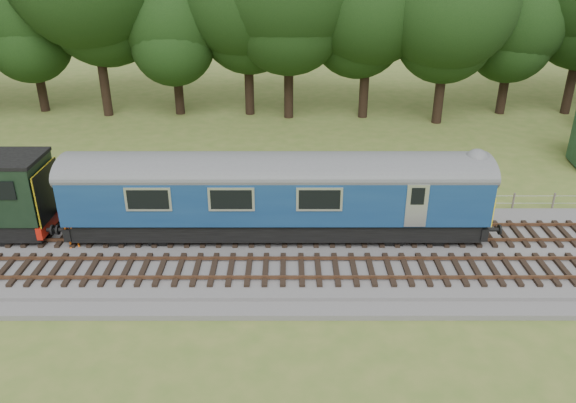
{
  "coord_description": "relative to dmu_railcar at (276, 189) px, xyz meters",
  "views": [
    {
      "loc": [
        -1.24,
        -20.76,
        12.38
      ],
      "look_at": [
        -1.23,
        1.4,
        2.0
      ],
      "focal_mm": 35.0,
      "sensor_mm": 36.0,
      "label": 1
    }
  ],
  "objects": [
    {
      "name": "ground",
      "position": [
        1.74,
        -1.4,
        -2.61
      ],
      "size": [
        120.0,
        120.0,
        0.0
      ],
      "primitive_type": "plane",
      "color": "#496324",
      "rests_on": "ground"
    },
    {
      "name": "ballast",
      "position": [
        1.74,
        -1.4,
        -2.43
      ],
      "size": [
        70.0,
        7.0,
        0.35
      ],
      "primitive_type": "cube",
      "color": "#4C4C4F",
      "rests_on": "ground"
    },
    {
      "name": "track_north",
      "position": [
        1.74,
        -0.0,
        -2.19
      ],
      "size": [
        67.2,
        2.4,
        0.21
      ],
      "color": "black",
      "rests_on": "ballast"
    },
    {
      "name": "track_south",
      "position": [
        1.74,
        -3.0,
        -2.19
      ],
      "size": [
        67.2,
        2.4,
        0.21
      ],
      "color": "black",
      "rests_on": "ballast"
    },
    {
      "name": "fence",
      "position": [
        1.74,
        3.1,
        -2.61
      ],
      "size": [
        64.0,
        0.12,
        1.0
      ],
      "primitive_type": null,
      "color": "#6B6054",
      "rests_on": "ground"
    },
    {
      "name": "tree_line",
      "position": [
        1.74,
        20.6,
        -2.61
      ],
      "size": [
        70.0,
        8.0,
        18.0
      ],
      "primitive_type": null,
      "color": "black",
      "rests_on": "ground"
    },
    {
      "name": "dmu_railcar",
      "position": [
        0.0,
        0.0,
        0.0
      ],
      "size": [
        18.05,
        2.86,
        3.88
      ],
      "color": "black",
      "rests_on": "ground"
    },
    {
      "name": "worker",
      "position": [
        -8.69,
        -1.06,
        -1.35
      ],
      "size": [
        0.78,
        0.65,
        1.82
      ],
      "primitive_type": "imported",
      "rotation": [
        0.0,
        0.0,
        0.37
      ],
      "color": "#FE610D",
      "rests_on": "ballast"
    }
  ]
}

